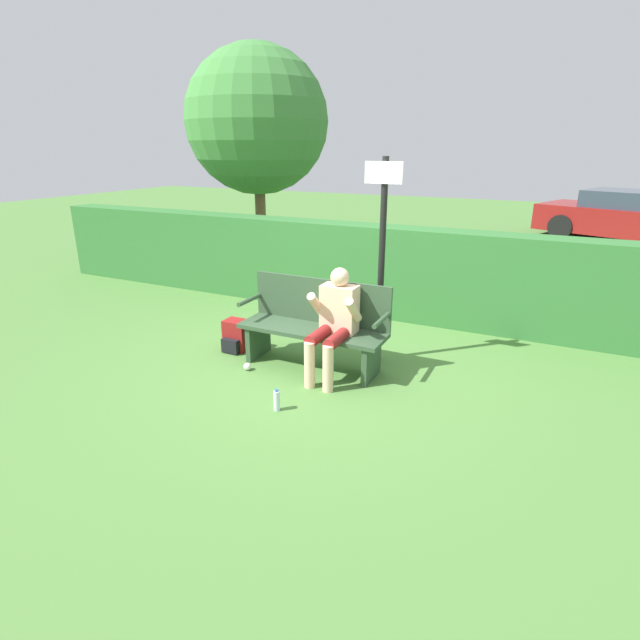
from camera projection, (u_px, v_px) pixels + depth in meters
ground_plane at (312, 367)px, 5.59m from camera, size 40.00×40.00×0.00m
hedge_back at (378, 271)px, 7.18m from camera, size 12.00×0.48×1.28m
park_bench at (315, 325)px, 5.50m from camera, size 1.64×0.50×0.96m
person_seated at (334, 319)px, 5.19m from camera, size 0.51×0.66×1.16m
backpack at (236, 336)px, 6.00m from camera, size 0.29×0.29×0.37m
water_bottle at (277, 400)px, 4.64m from camera, size 0.06×0.06×0.22m
signpost at (382, 250)px, 5.36m from camera, size 0.40×0.09×2.24m
parked_car at (628, 217)px, 12.75m from camera, size 4.51×3.20×1.28m
tree at (257, 122)px, 9.37m from camera, size 2.69×2.69×4.13m
litter_crumple at (247, 367)px, 5.49m from camera, size 0.08×0.08×0.08m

